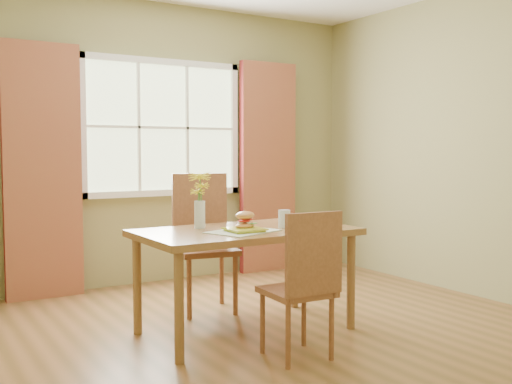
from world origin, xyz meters
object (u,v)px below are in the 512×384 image
at_px(dining_table, 246,240).
at_px(chair_far, 203,235).
at_px(chair_near, 304,279).
at_px(water_glass, 284,219).
at_px(croissant_sandwich, 245,220).
at_px(flower_vase, 200,194).

distance_m(dining_table, chair_far, 0.72).
height_order(dining_table, chair_near, chair_near).
bearing_deg(water_glass, croissant_sandwich, -179.02).
distance_m(chair_far, water_glass, 0.86).
distance_m(chair_near, croissant_sandwich, 0.68).
height_order(chair_near, croissant_sandwich, chair_near).
distance_m(dining_table, water_glass, 0.31).
xyz_separation_m(croissant_sandwich, flower_vase, (-0.19, 0.31, 0.16)).
height_order(dining_table, water_glass, water_glass).
relative_size(dining_table, chair_far, 1.38).
height_order(dining_table, flower_vase, flower_vase).
xyz_separation_m(dining_table, croissant_sandwich, (-0.06, -0.10, 0.15)).
relative_size(chair_near, flower_vase, 2.31).
relative_size(chair_near, water_glass, 7.17).
height_order(chair_far, croissant_sandwich, chair_far).
bearing_deg(croissant_sandwich, water_glass, -18.59).
relative_size(chair_far, flower_vase, 2.74).
xyz_separation_m(chair_near, water_glass, (0.27, 0.61, 0.29)).
height_order(chair_far, flower_vase, flower_vase).
xyz_separation_m(dining_table, water_glass, (0.27, -0.09, 0.14)).
bearing_deg(water_glass, chair_near, -113.95).
xyz_separation_m(dining_table, chair_near, (-0.00, -0.70, -0.15)).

